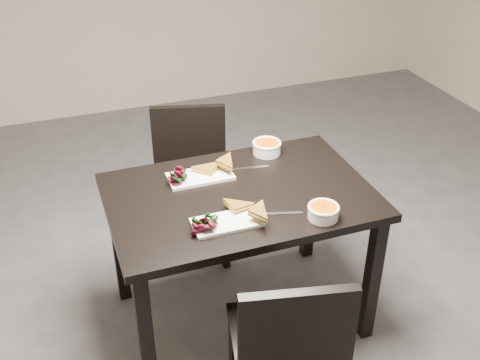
% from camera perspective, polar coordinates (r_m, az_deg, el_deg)
% --- Properties ---
extents(ground, '(5.00, 5.00, 0.00)m').
position_cam_1_polar(ground, '(3.40, 4.30, -8.45)').
color(ground, '#47474C').
rests_on(ground, ground).
extents(table, '(1.20, 0.80, 0.75)m').
position_cam_1_polar(table, '(2.69, 0.00, -3.07)').
color(table, black).
rests_on(table, ground).
extents(chair_near, '(0.50, 0.50, 0.85)m').
position_cam_1_polar(chair_near, '(2.31, 4.81, -15.80)').
color(chair_near, black).
rests_on(chair_near, ground).
extents(chair_far, '(0.51, 0.51, 0.85)m').
position_cam_1_polar(chair_far, '(3.32, -4.90, 0.69)').
color(chair_far, black).
rests_on(chair_far, ground).
extents(plate_near, '(0.29, 0.15, 0.01)m').
position_cam_1_polar(plate_near, '(2.44, -1.31, -4.19)').
color(plate_near, white).
rests_on(plate_near, table).
extents(sandwich_near, '(0.16, 0.13, 0.05)m').
position_cam_1_polar(sandwich_near, '(2.45, 0.01, -3.11)').
color(sandwich_near, olive).
rests_on(sandwich_near, plate_near).
extents(salad_near, '(0.09, 0.08, 0.04)m').
position_cam_1_polar(salad_near, '(2.40, -3.59, -4.13)').
color(salad_near, black).
rests_on(salad_near, plate_near).
extents(soup_bowl_near, '(0.14, 0.14, 0.06)m').
position_cam_1_polar(soup_bowl_near, '(2.48, 8.21, -3.06)').
color(soup_bowl_near, white).
rests_on(soup_bowl_near, table).
extents(cutlery_near, '(0.18, 0.07, 0.00)m').
position_cam_1_polar(cutlery_near, '(2.51, 4.20, -3.29)').
color(cutlery_near, silver).
rests_on(cutlery_near, table).
extents(plate_far, '(0.31, 0.15, 0.02)m').
position_cam_1_polar(plate_far, '(2.75, -3.93, 0.35)').
color(plate_far, white).
rests_on(plate_far, table).
extents(sandwich_far, '(0.19, 0.19, 0.05)m').
position_cam_1_polar(sandwich_far, '(2.74, -2.56, 1.02)').
color(sandwich_far, olive).
rests_on(sandwich_far, plate_far).
extents(salad_far, '(0.10, 0.09, 0.04)m').
position_cam_1_polar(salad_far, '(2.72, -5.97, 0.50)').
color(salad_far, black).
rests_on(salad_far, plate_far).
extents(soup_bowl_far, '(0.15, 0.15, 0.07)m').
position_cam_1_polar(soup_bowl_far, '(2.95, 2.65, 3.30)').
color(soup_bowl_far, white).
rests_on(soup_bowl_far, table).
extents(cutlery_far, '(0.18, 0.05, 0.00)m').
position_cam_1_polar(cutlery_far, '(2.83, 1.09, 1.22)').
color(cutlery_far, silver).
rests_on(cutlery_far, table).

